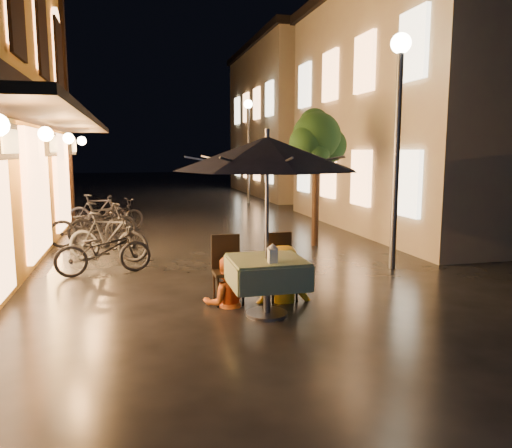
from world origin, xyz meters
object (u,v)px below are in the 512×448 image
object	(u,v)px
table_lantern	(273,252)
person_yellow	(283,247)
streetlamp_near	(398,109)
cafe_table	(267,272)
patio_umbrella	(267,154)
person_orange	(226,258)
bicycle_0	(103,250)

from	to	relation	value
table_lantern	person_yellow	bearing A→B (deg)	64.78
streetlamp_near	cafe_table	world-z (taller)	streetlamp_near
table_lantern	person_yellow	world-z (taller)	person_yellow
cafe_table	table_lantern	xyz separation A→B (m)	(0.00, -0.28, 0.33)
patio_umbrella	person_yellow	size ratio (longest dim) A/B	1.54
streetlamp_near	person_yellow	size ratio (longest dim) A/B	2.64
cafe_table	person_orange	xyz separation A→B (m)	(-0.45, 0.58, 0.09)
patio_umbrella	bicycle_0	size ratio (longest dim) A/B	1.47
table_lantern	bicycle_0	distance (m)	3.87
table_lantern	patio_umbrella	bearing A→B (deg)	90.00
streetlamp_near	cafe_table	distance (m)	4.28
cafe_table	bicycle_0	world-z (taller)	bicycle_0
streetlamp_near	table_lantern	distance (m)	4.26
table_lantern	person_orange	distance (m)	1.00
patio_umbrella	bicycle_0	xyz separation A→B (m)	(-2.24, 2.84, -1.71)
streetlamp_near	table_lantern	size ratio (longest dim) A/B	16.92
streetlamp_near	bicycle_0	distance (m)	5.83
cafe_table	patio_umbrella	bearing A→B (deg)	-91.85
cafe_table	bicycle_0	xyz separation A→B (m)	(-2.24, 2.84, -0.15)
table_lantern	streetlamp_near	bearing A→B (deg)	37.69
cafe_table	person_orange	bearing A→B (deg)	127.59
table_lantern	bicycle_0	world-z (taller)	table_lantern
person_yellow	patio_umbrella	bearing A→B (deg)	59.67
streetlamp_near	person_orange	world-z (taller)	streetlamp_near
streetlamp_near	cafe_table	xyz separation A→B (m)	(-2.97, -2.02, -2.33)
cafe_table	bicycle_0	size ratio (longest dim) A/B	0.59
person_orange	streetlamp_near	bearing A→B (deg)	-156.46
table_lantern	person_orange	size ratio (longest dim) A/B	0.18
bicycle_0	table_lantern	bearing A→B (deg)	-155.41
table_lantern	cafe_table	bearing A→B (deg)	90.00
patio_umbrella	table_lantern	distance (m)	1.26
streetlamp_near	person_orange	distance (m)	4.33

